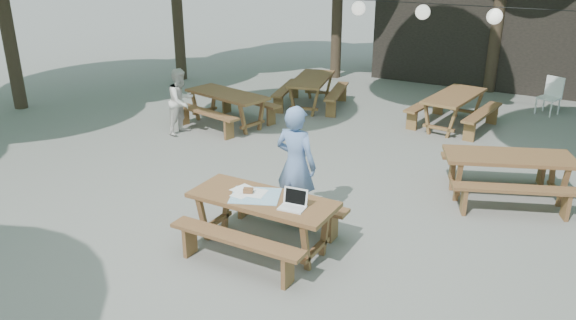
# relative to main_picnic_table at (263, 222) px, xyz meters

# --- Properties ---
(ground) EXTENTS (80.00, 80.00, 0.00)m
(ground) POSITION_rel_main_picnic_table_xyz_m (0.03, 1.41, -0.39)
(ground) COLOR #61615D
(ground) RESTS_ON ground
(pavilion) EXTENTS (6.00, 3.00, 2.80)m
(pavilion) POSITION_rel_main_picnic_table_xyz_m (0.53, 11.91, 1.01)
(pavilion) COLOR black
(pavilion) RESTS_ON ground
(main_picnic_table) EXTENTS (2.00, 1.58, 0.75)m
(main_picnic_table) POSITION_rel_main_picnic_table_xyz_m (0.00, 0.00, 0.00)
(main_picnic_table) COLOR brown
(main_picnic_table) RESTS_ON ground
(picnic_table_nw) EXTENTS (2.20, 1.96, 0.75)m
(picnic_table_nw) POSITION_rel_main_picnic_table_xyz_m (-3.59, 4.30, 0.00)
(picnic_table_nw) COLOR brown
(picnic_table_nw) RESTS_ON ground
(picnic_table_ne) EXTENTS (2.35, 2.17, 0.75)m
(picnic_table_ne) POSITION_rel_main_picnic_table_xyz_m (2.62, 3.28, 0.00)
(picnic_table_ne) COLOR brown
(picnic_table_ne) RESTS_ON ground
(picnic_table_far_w) EXTENTS (1.99, 2.23, 0.75)m
(picnic_table_far_w) POSITION_rel_main_picnic_table_xyz_m (-2.60, 6.56, 0.00)
(picnic_table_far_w) COLOR brown
(picnic_table_far_w) RESTS_ON ground
(picnic_table_far_e) EXTENTS (1.80, 2.08, 0.75)m
(picnic_table_far_e) POSITION_rel_main_picnic_table_xyz_m (0.93, 6.67, 0.00)
(picnic_table_far_e) COLOR brown
(picnic_table_far_e) RESTS_ON ground
(woman) EXTENTS (0.68, 0.46, 1.79)m
(woman) POSITION_rel_main_picnic_table_xyz_m (0.00, 0.93, 0.51)
(woman) COLOR #6786BC
(woman) RESTS_ON ground
(second_person) EXTENTS (0.57, 0.72, 1.43)m
(second_person) POSITION_rel_main_picnic_table_xyz_m (-4.12, 3.35, 0.33)
(second_person) COLOR silver
(second_person) RESTS_ON ground
(plastic_chair) EXTENTS (0.57, 0.57, 0.90)m
(plastic_chair) POSITION_rel_main_picnic_table_xyz_m (2.70, 8.80, -0.13)
(plastic_chair) COLOR white
(plastic_chair) RESTS_ON ground
(laptop) EXTENTS (0.35, 0.29, 0.24)m
(laptop) POSITION_rel_main_picnic_table_xyz_m (0.50, -0.05, 0.42)
(laptop) COLOR white
(laptop) RESTS_ON main_picnic_table
(tabletop_clutter) EXTENTS (0.82, 0.76, 0.08)m
(tabletop_clutter) POSITION_rel_main_picnic_table_xyz_m (-0.15, 0.01, 0.37)
(tabletop_clutter) COLOR teal
(tabletop_clutter) RESTS_ON main_picnic_table
(paper_lanterns) EXTENTS (9.00, 0.34, 0.38)m
(paper_lanterns) POSITION_rel_main_picnic_table_xyz_m (-0.16, 7.41, 2.02)
(paper_lanterns) COLOR black
(paper_lanterns) RESTS_ON ground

